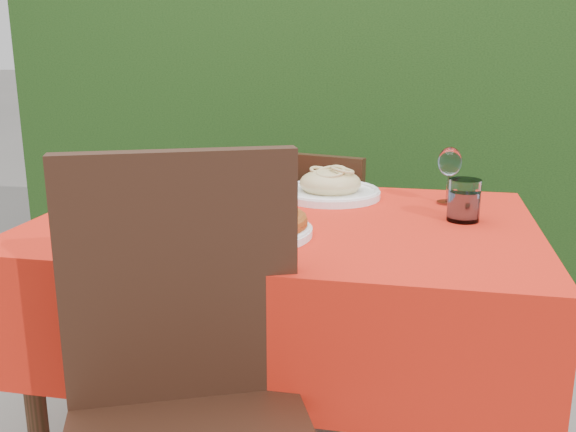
% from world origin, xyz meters
% --- Properties ---
extents(hedge, '(3.20, 0.55, 1.78)m').
position_xyz_m(hedge, '(0.00, 1.55, 0.92)').
color(hedge, black).
rests_on(hedge, ground).
extents(dining_table, '(1.26, 0.86, 0.75)m').
position_xyz_m(dining_table, '(0.00, 0.00, 0.60)').
color(dining_table, '#492717').
rests_on(dining_table, ground).
extents(chair_near, '(0.59, 0.59, 0.99)m').
position_xyz_m(chair_near, '(-0.06, -0.58, 0.57)').
color(chair_near, black).
rests_on(chair_near, ground).
extents(chair_far, '(0.46, 0.46, 0.83)m').
position_xyz_m(chair_far, '(0.00, 0.61, 0.48)').
color(chair_far, black).
rests_on(chair_far, ground).
extents(pizza_plate, '(0.32, 0.32, 0.06)m').
position_xyz_m(pizza_plate, '(-0.06, -0.17, 0.78)').
color(pizza_plate, white).
rests_on(pizza_plate, dining_table).
extents(pasta_plate, '(0.29, 0.29, 0.08)m').
position_xyz_m(pasta_plate, '(0.08, 0.26, 0.78)').
color(pasta_plate, white).
rests_on(pasta_plate, dining_table).
extents(water_glass, '(0.08, 0.08, 0.11)m').
position_xyz_m(water_glass, '(0.45, 0.07, 0.80)').
color(water_glass, white).
rests_on(water_glass, dining_table).
extents(wine_glass, '(0.07, 0.07, 0.16)m').
position_xyz_m(wine_glass, '(0.42, 0.25, 0.86)').
color(wine_glass, silver).
rests_on(wine_glass, dining_table).
extents(fork, '(0.08, 0.22, 0.01)m').
position_xyz_m(fork, '(-0.34, -0.07, 0.75)').
color(fork, silver).
rests_on(fork, dining_table).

